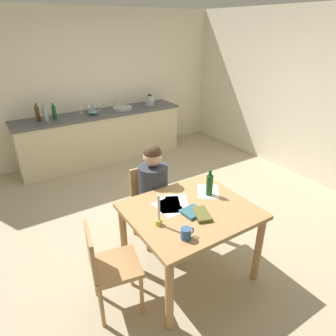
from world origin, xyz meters
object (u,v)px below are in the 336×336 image
coffee_mug (186,233)px  book_magazine (202,214)px  chair_side_empty (108,265)px  bottle_vinegar (45,114)px  wine_glass_near_sink (99,104)px  candlestick (159,217)px  stovetop_kettle (150,100)px  chair_at_table (150,200)px  sink_unit (122,108)px  wine_glass_back_left (89,106)px  bottle_oil (37,114)px  mixing_bowl (93,112)px  dining_table (190,219)px  bottle_wine_red (54,113)px  wine_glass_back_right (80,107)px  person_seated (156,191)px  wine_bottle_on_table (209,185)px  book_cookery (192,212)px  wine_glass_by_kettle (94,105)px

coffee_mug → book_magazine: bearing=30.7°
chair_side_empty → book_magazine: (0.85, -0.17, 0.30)m
bottle_vinegar → wine_glass_near_sink: bearing=13.4°
candlestick → stovetop_kettle: bearing=61.7°
chair_at_table → sink_unit: (0.81, 2.47, 0.44)m
candlestick → wine_glass_back_left: size_ratio=1.90×
bottle_oil → stovetop_kettle: bearing=-0.8°
chair_at_table → chair_side_empty: same height
mixing_bowl → wine_glass_back_left: wine_glass_back_left is taller
dining_table → bottle_wine_red: 3.23m
mixing_bowl → wine_glass_back_right: 0.26m
candlestick → bottle_vinegar: bearing=93.8°
bottle_oil → dining_table: bearing=-78.1°
person_seated → book_magazine: bearing=-86.3°
wine_glass_back_right → wine_bottle_on_table: bearing=-85.5°
candlestick → wine_glass_near_sink: 3.48m
coffee_mug → stovetop_kettle: 3.88m
wine_glass_back_left → person_seated: bearing=-94.8°
chair_side_empty → candlestick: (0.46, -0.07, 0.36)m
bottle_vinegar → wine_glass_back_left: size_ratio=1.91×
chair_side_empty → wine_bottle_on_table: 1.21m
wine_bottle_on_table → stovetop_kettle: bearing=71.0°
wine_bottle_on_table → bottle_vinegar: bottle_vinegar is taller
chair_at_table → candlestick: 0.92m
chair_side_empty → coffee_mug: bearing=-31.9°
bottle_oil → stovetop_kettle: size_ratio=1.33×
bottle_oil → bottle_wine_red: size_ratio=1.10×
person_seated → book_cookery: 0.65m
chair_at_table → wine_bottle_on_table: bearing=-61.4°
bottle_vinegar → mixing_bowl: bearing=2.1°
dining_table → wine_bottle_on_table: (0.31, 0.11, 0.23)m
book_cookery → bottle_wine_red: (-0.41, 3.24, 0.24)m
dining_table → wine_glass_near_sink: wine_glass_near_sink is taller
bottle_oil → bottle_vinegar: (0.10, -0.11, 0.00)m
person_seated → wine_bottle_on_table: bearing=-54.3°
wine_glass_by_kettle → bottle_wine_red: bearing=-167.3°
book_cookery → bottle_wine_red: size_ratio=0.69×
coffee_mug → wine_bottle_on_table: (0.59, 0.43, 0.07)m
wine_bottle_on_table → sink_unit: 3.12m
stovetop_kettle → sink_unit: bearing=179.6°
mixing_bowl → bottle_vinegar: bearing=-177.9°
wine_glass_near_sink → wine_glass_by_kettle: (-0.10, 0.00, 0.00)m
sink_unit → wine_glass_near_sink: sink_unit is taller
wine_bottle_on_table → bottle_oil: (-0.99, 3.11, 0.15)m
bottle_oil → wine_glass_back_right: bottle_oil is taller
wine_bottle_on_table → sink_unit: sink_unit is taller
coffee_mug → bottle_oil: bottle_oil is taller
coffee_mug → stovetop_kettle: bearing=64.8°
chair_at_table → wine_bottle_on_table: (0.34, -0.62, 0.39)m
person_seated → wine_glass_back_left: 2.79m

